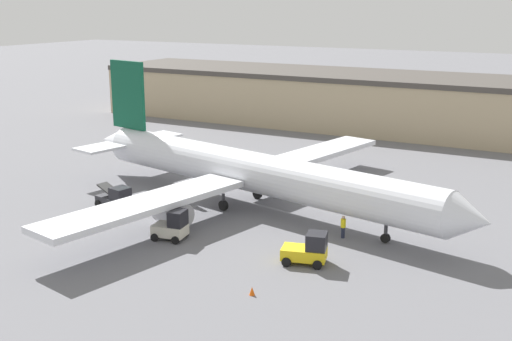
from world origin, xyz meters
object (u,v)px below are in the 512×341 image
object	(u,v)px
pushback_tug	(308,250)
safety_cone_near	(252,291)
ground_crew_worker	(343,226)
baggage_tug	(172,226)
airplane	(247,171)
belt_loader_truck	(116,199)

from	to	relation	value
pushback_tug	safety_cone_near	world-z (taller)	pushback_tug
ground_crew_worker	pushback_tug	size ratio (longest dim) A/B	0.52
ground_crew_worker	safety_cone_near	xyz separation A→B (m)	(-1.32, -12.13, -0.68)
safety_cone_near	baggage_tug	bearing A→B (deg)	150.83
baggage_tug	pushback_tug	distance (m)	11.06
airplane	belt_loader_truck	distance (m)	11.70
airplane	belt_loader_truck	size ratio (longest dim) A/B	11.61
ground_crew_worker	baggage_tug	xyz separation A→B (m)	(-11.34, -6.53, 0.09)
baggage_tug	belt_loader_truck	size ratio (longest dim) A/B	0.75
airplane	ground_crew_worker	distance (m)	11.28
airplane	belt_loader_truck	bearing A→B (deg)	-133.77
baggage_tug	pushback_tug	xyz separation A→B (m)	(11.04, 0.63, -0.02)
airplane	baggage_tug	xyz separation A→B (m)	(-0.86, -10.03, -2.18)
pushback_tug	ground_crew_worker	bearing A→B (deg)	72.17
pushback_tug	belt_loader_truck	bearing A→B (deg)	156.67
airplane	safety_cone_near	bearing A→B (deg)	-47.66
ground_crew_worker	safety_cone_near	world-z (taller)	ground_crew_worker
airplane	pushback_tug	bearing A→B (deg)	-30.77
airplane	pushback_tug	distance (m)	14.03
ground_crew_worker	belt_loader_truck	xyz separation A→B (m)	(-19.98, -2.97, 0.08)
belt_loader_truck	pushback_tug	world-z (taller)	pushback_tug
airplane	safety_cone_near	world-z (taller)	airplane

